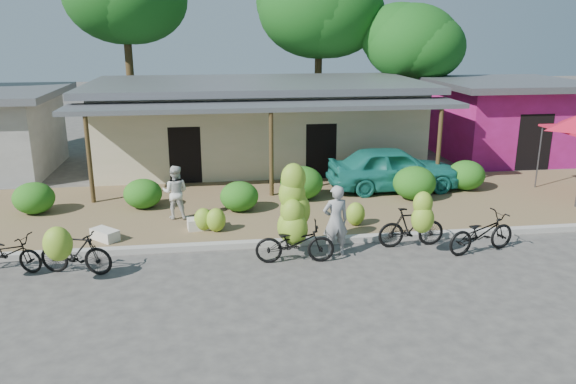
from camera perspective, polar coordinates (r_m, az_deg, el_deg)
name	(u,v)px	position (r m, az deg, el deg)	size (l,w,h in m)	color
ground	(302,278)	(12.65, 1.43, -8.70)	(100.00, 100.00, 0.00)	#3F3C3A
sidewalk	(276,207)	(17.25, -1.26, -1.55)	(60.00, 6.00, 0.12)	brown
curb	(289,242)	(14.44, 0.14, -5.11)	(60.00, 0.25, 0.15)	#A8A399
shop_main	(258,123)	(22.61, -3.06, 7.06)	(13.00, 8.50, 3.35)	beige
shop_pink	(504,118)	(25.77, 21.06, 7.03)	(6.00, 6.00, 3.25)	#B41B7C
tree_center_right	(315,6)	(28.42, 2.75, 18.33)	(5.96, 5.90, 8.61)	#513E20
tree_near_right	(407,40)	(27.51, 12.01, 14.88)	(4.55, 4.38, 6.51)	#513E20
hedge_0	(34,198)	(17.96, -24.42, -0.57)	(1.19, 1.07, 0.93)	#295F15
hedge_1	(143,194)	(17.41, -14.53, -0.16)	(1.15, 1.03, 0.89)	#295F15
hedge_2	(239,196)	(16.65, -4.97, -0.44)	(1.14, 1.03, 0.89)	#295F15
hedge_3	(302,183)	(17.72, 1.40, 0.93)	(1.36, 1.22, 1.06)	#295F15
hedge_4	(414,183)	(18.16, 12.72, 0.91)	(1.36, 1.22, 1.06)	#295F15
hedge_5	(466,175)	(19.71, 17.62, 1.64)	(1.27, 1.15, 0.99)	#295F15
bike_far_left	(5,251)	(14.22, -26.84, -5.37)	(1.79, 1.40, 1.28)	black
bike_left	(72,251)	(13.37, -21.11, -5.58)	(1.78, 1.35, 1.36)	black
bike_center	(294,223)	(13.38, 0.61, -3.18)	(1.91, 1.25, 2.28)	black
bike_right	(414,224)	(14.34, 12.69, -3.16)	(1.74, 1.15, 1.63)	black
bike_far_right	(482,233)	(14.65, 19.06, -3.95)	(2.02, 1.13, 1.00)	black
loose_banana_a	(216,220)	(15.07, -7.32, -2.83)	(0.52, 0.44, 0.65)	#9ABE2F
loose_banana_b	(203,219)	(15.20, -8.59, -2.76)	(0.50, 0.42, 0.62)	#9ABE2F
loose_banana_c	(356,214)	(15.51, 6.88, -2.22)	(0.53, 0.45, 0.66)	#9ABE2F
sack_near	(204,223)	(15.38, -8.58, -3.16)	(0.85, 0.40, 0.30)	silver
sack_far	(105,235)	(15.17, -18.10, -4.14)	(0.75, 0.38, 0.28)	silver
vendor	(336,221)	(13.57, 4.85, -2.94)	(0.65, 0.43, 1.78)	gray
bystander	(175,192)	(16.17, -11.37, -0.02)	(0.75, 0.58, 1.54)	silver
teal_van	(393,168)	(19.04, 10.62, 2.39)	(1.74, 4.33, 1.48)	#1A776B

